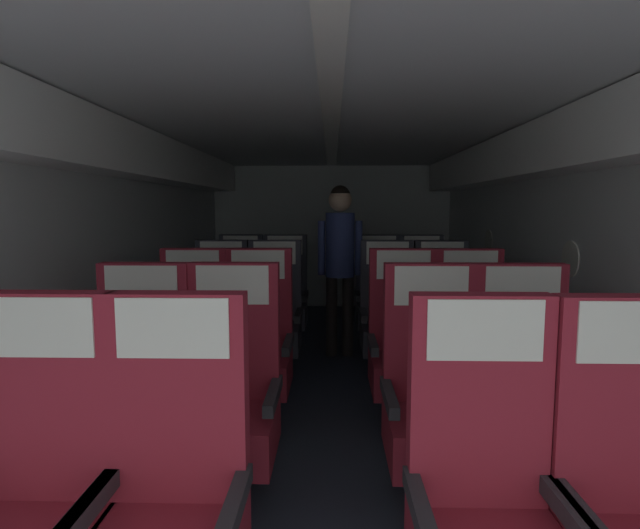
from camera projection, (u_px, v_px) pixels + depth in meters
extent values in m
cube|color=#2D3342|center=(331.00, 405.00, 3.77)|extent=(3.71, 8.00, 0.02)
cube|color=silver|center=(91.00, 264.00, 3.70)|extent=(0.08, 7.60, 2.09)
cube|color=silver|center=(576.00, 265.00, 3.61)|extent=(0.08, 7.60, 2.09)
cube|color=silver|center=(331.00, 116.00, 3.54)|extent=(3.59, 7.60, 0.06)
cube|color=#B6BBBB|center=(332.00, 236.00, 7.45)|extent=(3.59, 0.06, 2.09)
cube|color=white|center=(114.00, 148.00, 3.60)|extent=(0.33, 7.30, 0.36)
cube|color=white|center=(553.00, 147.00, 3.53)|extent=(0.33, 7.30, 0.36)
cube|color=white|center=(331.00, 122.00, 3.54)|extent=(0.12, 6.84, 0.02)
cylinder|color=white|center=(570.00, 259.00, 3.61)|extent=(0.01, 0.26, 0.26)
cylinder|color=white|center=(488.00, 242.00, 5.50)|extent=(0.01, 0.26, 0.26)
cube|color=maroon|center=(50.00, 395.00, 1.74)|extent=(0.46, 0.09, 0.72)
cube|color=#28282D|center=(89.00, 506.00, 1.55)|extent=(0.05, 0.43, 0.06)
cube|color=silver|center=(37.00, 327.00, 1.66)|extent=(0.37, 0.01, 0.20)
cube|color=maroon|center=(179.00, 396.00, 1.73)|extent=(0.46, 0.09, 0.72)
cube|color=#28282D|center=(234.00, 508.00, 1.54)|extent=(0.05, 0.43, 0.06)
cube|color=#28282D|center=(89.00, 506.00, 1.55)|extent=(0.05, 0.43, 0.06)
cube|color=silver|center=(172.00, 328.00, 1.65)|extent=(0.37, 0.01, 0.20)
cube|color=maroon|center=(623.00, 403.00, 1.67)|extent=(0.46, 0.09, 0.72)
cube|color=#28282D|center=(582.00, 518.00, 1.49)|extent=(0.05, 0.43, 0.06)
cube|color=silver|center=(637.00, 333.00, 1.59)|extent=(0.37, 0.01, 0.20)
cube|color=maroon|center=(478.00, 399.00, 1.70)|extent=(0.46, 0.09, 0.72)
cube|color=#28282D|center=(570.00, 513.00, 1.51)|extent=(0.05, 0.43, 0.06)
cube|color=#28282D|center=(421.00, 511.00, 1.52)|extent=(0.05, 0.43, 0.06)
cube|color=silver|center=(485.00, 330.00, 1.62)|extent=(0.37, 0.01, 0.20)
cube|color=#38383D|center=(136.00, 478.00, 2.52)|extent=(0.17, 0.19, 0.22)
cube|color=maroon|center=(135.00, 434.00, 2.50)|extent=(0.46, 0.52, 0.22)
cube|color=maroon|center=(147.00, 331.00, 2.65)|extent=(0.46, 0.09, 0.72)
cube|color=#28282D|center=(178.00, 395.00, 2.47)|extent=(0.05, 0.43, 0.06)
cube|color=#28282D|center=(88.00, 394.00, 2.48)|extent=(0.05, 0.43, 0.06)
cube|color=silver|center=(141.00, 285.00, 2.58)|extent=(0.37, 0.01, 0.20)
cube|color=#38383D|center=(230.00, 477.00, 2.53)|extent=(0.17, 0.19, 0.22)
cube|color=maroon|center=(229.00, 434.00, 2.50)|extent=(0.46, 0.52, 0.22)
cube|color=maroon|center=(235.00, 330.00, 2.66)|extent=(0.46, 0.09, 0.72)
cube|color=#28282D|center=(273.00, 395.00, 2.47)|extent=(0.05, 0.43, 0.06)
cube|color=#28282D|center=(183.00, 394.00, 2.48)|extent=(0.05, 0.43, 0.06)
cube|color=silver|center=(232.00, 285.00, 2.58)|extent=(0.37, 0.01, 0.20)
cube|color=#38383D|center=(527.00, 482.00, 2.48)|extent=(0.17, 0.19, 0.22)
cube|color=maroon|center=(529.00, 438.00, 2.46)|extent=(0.46, 0.52, 0.22)
cube|color=maroon|center=(517.00, 332.00, 2.62)|extent=(0.46, 0.09, 0.72)
cube|color=#28282D|center=(577.00, 398.00, 2.43)|extent=(0.05, 0.43, 0.06)
cube|color=#28282D|center=(484.00, 397.00, 2.44)|extent=(0.05, 0.43, 0.06)
cube|color=silver|center=(523.00, 286.00, 2.54)|extent=(0.37, 0.01, 0.20)
cube|color=#38383D|center=(433.00, 480.00, 2.50)|extent=(0.17, 0.19, 0.22)
cube|color=maroon|center=(434.00, 437.00, 2.47)|extent=(0.46, 0.52, 0.22)
cube|color=maroon|center=(428.00, 332.00, 2.63)|extent=(0.46, 0.09, 0.72)
cube|color=#28282D|center=(481.00, 397.00, 2.44)|extent=(0.05, 0.43, 0.06)
cube|color=#28282D|center=(389.00, 396.00, 2.45)|extent=(0.05, 0.43, 0.06)
cube|color=silver|center=(431.00, 286.00, 2.55)|extent=(0.37, 0.01, 0.20)
cube|color=#38383D|center=(190.00, 404.00, 3.47)|extent=(0.17, 0.19, 0.22)
cube|color=maroon|center=(189.00, 372.00, 3.45)|extent=(0.46, 0.52, 0.22)
cube|color=maroon|center=(196.00, 298.00, 3.60)|extent=(0.46, 0.09, 0.72)
cube|color=#28282D|center=(221.00, 343.00, 3.42)|extent=(0.05, 0.43, 0.06)
cube|color=#28282D|center=(156.00, 343.00, 3.43)|extent=(0.05, 0.43, 0.06)
cube|color=silver|center=(193.00, 265.00, 3.53)|extent=(0.37, 0.01, 0.20)
cube|color=#38383D|center=(256.00, 404.00, 3.47)|extent=(0.17, 0.19, 0.22)
cube|color=maroon|center=(256.00, 372.00, 3.44)|extent=(0.46, 0.52, 0.22)
cube|color=maroon|center=(259.00, 299.00, 3.60)|extent=(0.46, 0.09, 0.72)
cube|color=#28282D|center=(288.00, 344.00, 3.41)|extent=(0.05, 0.43, 0.06)
cube|color=#28282D|center=(223.00, 343.00, 3.43)|extent=(0.05, 0.43, 0.06)
cube|color=silver|center=(258.00, 265.00, 3.52)|extent=(0.37, 0.01, 0.20)
cube|color=#38383D|center=(472.00, 406.00, 3.44)|extent=(0.17, 0.19, 0.22)
cube|color=maroon|center=(474.00, 374.00, 3.41)|extent=(0.46, 0.52, 0.22)
cube|color=maroon|center=(467.00, 299.00, 3.57)|extent=(0.46, 0.09, 0.72)
cube|color=#28282D|center=(508.00, 345.00, 3.39)|extent=(0.05, 0.43, 0.06)
cube|color=#28282D|center=(441.00, 344.00, 3.40)|extent=(0.05, 0.43, 0.06)
cube|color=silver|center=(471.00, 265.00, 3.50)|extent=(0.37, 0.01, 0.20)
cube|color=#38383D|center=(404.00, 405.00, 3.45)|extent=(0.17, 0.19, 0.22)
cube|color=maroon|center=(405.00, 373.00, 3.43)|extent=(0.46, 0.52, 0.22)
cube|color=maroon|center=(402.00, 299.00, 3.58)|extent=(0.46, 0.09, 0.72)
cube|color=#28282D|center=(439.00, 344.00, 3.40)|extent=(0.05, 0.43, 0.06)
cube|color=#28282D|center=(372.00, 344.00, 3.41)|extent=(0.05, 0.43, 0.06)
cube|color=silver|center=(404.00, 265.00, 3.51)|extent=(0.37, 0.01, 0.20)
cube|color=#38383D|center=(219.00, 362.00, 4.42)|extent=(0.17, 0.19, 0.22)
cube|color=#33333D|center=(219.00, 337.00, 4.39)|extent=(0.46, 0.52, 0.22)
cube|color=#33333D|center=(223.00, 280.00, 4.55)|extent=(0.46, 0.09, 0.72)
cube|color=#28282D|center=(244.00, 314.00, 4.36)|extent=(0.05, 0.43, 0.06)
cube|color=#28282D|center=(193.00, 314.00, 4.37)|extent=(0.05, 0.43, 0.06)
cube|color=silver|center=(221.00, 253.00, 4.47)|extent=(0.37, 0.01, 0.20)
cube|color=#38383D|center=(274.00, 363.00, 4.40)|extent=(0.17, 0.19, 0.22)
cube|color=#33333D|center=(273.00, 337.00, 4.37)|extent=(0.46, 0.52, 0.22)
cube|color=#33333D|center=(275.00, 280.00, 4.53)|extent=(0.46, 0.09, 0.72)
cube|color=#28282D|center=(299.00, 315.00, 4.35)|extent=(0.05, 0.43, 0.06)
cube|color=#28282D|center=(247.00, 314.00, 4.36)|extent=(0.05, 0.43, 0.06)
cube|color=silver|center=(275.00, 253.00, 4.45)|extent=(0.37, 0.01, 0.20)
cube|color=#38383D|center=(443.00, 364.00, 4.37)|extent=(0.17, 0.19, 0.22)
cube|color=#33333D|center=(444.00, 338.00, 4.34)|extent=(0.46, 0.52, 0.22)
cube|color=#33333D|center=(440.00, 281.00, 4.50)|extent=(0.46, 0.09, 0.72)
cube|color=#28282D|center=(471.00, 315.00, 4.32)|extent=(0.05, 0.43, 0.06)
cube|color=#28282D|center=(418.00, 315.00, 4.33)|extent=(0.05, 0.43, 0.06)
cube|color=silver|center=(442.00, 253.00, 4.43)|extent=(0.37, 0.01, 0.20)
cube|color=#38383D|center=(388.00, 363.00, 4.39)|extent=(0.17, 0.19, 0.22)
cube|color=#33333D|center=(388.00, 338.00, 4.37)|extent=(0.46, 0.52, 0.22)
cube|color=#33333D|center=(387.00, 280.00, 4.53)|extent=(0.46, 0.09, 0.72)
cube|color=#28282D|center=(415.00, 315.00, 4.34)|extent=(0.05, 0.43, 0.06)
cube|color=#28282D|center=(363.00, 314.00, 4.35)|extent=(0.05, 0.43, 0.06)
cube|color=silver|center=(388.00, 253.00, 4.45)|extent=(0.37, 0.01, 0.20)
cube|color=#38383D|center=(239.00, 335.00, 5.36)|extent=(0.17, 0.19, 0.22)
cube|color=#33333D|center=(239.00, 314.00, 5.34)|extent=(0.46, 0.52, 0.22)
cube|color=#33333D|center=(242.00, 268.00, 5.49)|extent=(0.46, 0.09, 0.72)
cube|color=#28282D|center=(260.00, 295.00, 5.31)|extent=(0.05, 0.43, 0.06)
cube|color=#28282D|center=(217.00, 295.00, 5.32)|extent=(0.05, 0.43, 0.06)
cube|color=silver|center=(240.00, 245.00, 5.42)|extent=(0.37, 0.01, 0.20)
cube|color=#38383D|center=(284.00, 336.00, 5.33)|extent=(0.17, 0.19, 0.22)
cube|color=#33333D|center=(284.00, 315.00, 5.31)|extent=(0.46, 0.52, 0.22)
cube|color=#33333D|center=(286.00, 268.00, 5.47)|extent=(0.46, 0.09, 0.72)
cube|color=#28282D|center=(305.00, 296.00, 5.28)|extent=(0.05, 0.43, 0.06)
cube|color=#28282D|center=(263.00, 296.00, 5.29)|extent=(0.05, 0.43, 0.06)
cube|color=silver|center=(285.00, 245.00, 5.39)|extent=(0.37, 0.01, 0.20)
cube|color=#38383D|center=(422.00, 336.00, 5.30)|extent=(0.17, 0.19, 0.22)
cube|color=#33333D|center=(423.00, 315.00, 5.28)|extent=(0.46, 0.52, 0.22)
cube|color=#33333D|center=(420.00, 268.00, 5.44)|extent=(0.46, 0.09, 0.72)
cube|color=#28282D|center=(445.00, 296.00, 5.25)|extent=(0.05, 0.43, 0.06)
cube|color=#28282D|center=(402.00, 296.00, 5.26)|extent=(0.05, 0.43, 0.06)
cube|color=silver|center=(422.00, 245.00, 5.36)|extent=(0.37, 0.01, 0.20)
cube|color=#38383D|center=(379.00, 336.00, 5.33)|extent=(0.17, 0.19, 0.22)
cube|color=#33333D|center=(379.00, 315.00, 5.31)|extent=(0.46, 0.52, 0.22)
cube|color=#33333D|center=(378.00, 268.00, 5.46)|extent=(0.46, 0.09, 0.72)
cube|color=#28282D|center=(401.00, 296.00, 5.28)|extent=(0.05, 0.43, 0.06)
cube|color=#28282D|center=(358.00, 296.00, 5.29)|extent=(0.05, 0.43, 0.06)
cube|color=silver|center=(378.00, 245.00, 5.39)|extent=(0.37, 0.01, 0.20)
cylinder|color=black|center=(332.00, 316.00, 4.98)|extent=(0.11, 0.11, 0.79)
cylinder|color=black|center=(348.00, 316.00, 4.97)|extent=(0.11, 0.11, 0.79)
cylinder|color=navy|center=(340.00, 245.00, 4.90)|extent=(0.28, 0.28, 0.62)
cylinder|color=navy|center=(321.00, 248.00, 4.91)|extent=(0.07, 0.07, 0.52)
cylinder|color=navy|center=(359.00, 248.00, 4.90)|extent=(0.07, 0.07, 0.52)
sphere|color=tan|center=(340.00, 200.00, 4.85)|extent=(0.22, 0.22, 0.22)
sphere|color=black|center=(340.00, 195.00, 4.85)|extent=(0.19, 0.19, 0.19)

